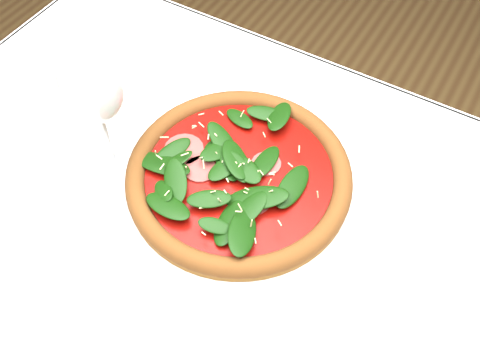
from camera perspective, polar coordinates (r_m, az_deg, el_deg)
The scene contains 4 objects.
dining_table at distance 0.86m, azimuth -0.36°, elevation -9.20°, with size 1.21×0.81×0.75m.
plate at distance 0.81m, azimuth -0.12°, elevation -0.18°, with size 0.39×0.39×0.02m.
pizza at distance 0.80m, azimuth -0.12°, elevation 0.76°, with size 0.41×0.41×0.04m.
wine_glass at distance 0.76m, azimuth -15.52°, elevation 9.30°, with size 0.09×0.09×0.22m.
Camera 1 is at (0.20, -0.33, 1.42)m, focal length 40.00 mm.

